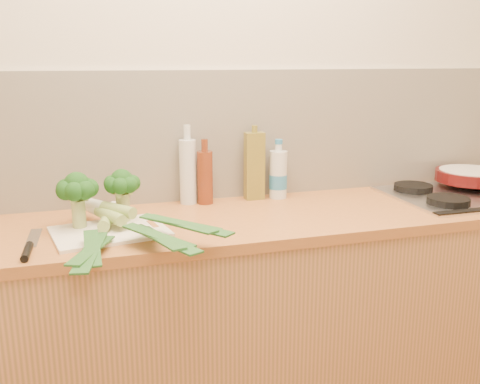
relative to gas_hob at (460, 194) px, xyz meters
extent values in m
plane|color=beige|center=(-1.02, 0.30, 0.39)|extent=(3.50, 0.00, 3.50)
cube|color=silver|center=(-1.02, 0.29, 0.26)|extent=(3.20, 0.02, 0.54)
cube|color=#BE7D4F|center=(-1.02, 0.00, -0.48)|extent=(3.20, 0.60, 0.86)
cube|color=#B66D35|center=(-1.02, 0.00, -0.03)|extent=(3.20, 0.62, 0.04)
cube|color=silver|center=(0.00, 0.00, -0.01)|extent=(0.58, 0.50, 0.01)
cylinder|color=black|center=(-0.15, -0.12, 0.01)|extent=(0.17, 0.17, 0.03)
cylinder|color=black|center=(-0.15, 0.12, 0.01)|extent=(0.17, 0.17, 0.03)
cylinder|color=black|center=(0.15, 0.12, 0.01)|extent=(0.17, 0.17, 0.03)
cube|color=white|center=(-1.49, -0.07, -0.01)|extent=(0.42, 0.34, 0.01)
cylinder|color=#94A25E|center=(-1.58, 0.00, 0.05)|extent=(0.05, 0.05, 0.10)
sphere|color=#11380F|center=(-1.58, 0.00, 0.15)|extent=(0.09, 0.09, 0.09)
sphere|color=#11380F|center=(-1.54, 0.00, 0.13)|extent=(0.07, 0.07, 0.07)
sphere|color=#11380F|center=(-1.56, 0.03, 0.13)|extent=(0.07, 0.07, 0.07)
sphere|color=#11380F|center=(-1.59, 0.04, 0.13)|extent=(0.07, 0.07, 0.07)
sphere|color=#11380F|center=(-1.62, 0.02, 0.13)|extent=(0.07, 0.07, 0.07)
sphere|color=#11380F|center=(-1.62, -0.02, 0.13)|extent=(0.07, 0.07, 0.07)
sphere|color=#11380F|center=(-1.59, -0.04, 0.13)|extent=(0.07, 0.07, 0.07)
sphere|color=#11380F|center=(-1.56, -0.03, 0.13)|extent=(0.07, 0.07, 0.07)
cylinder|color=#94A25E|center=(-1.43, 0.03, 0.05)|extent=(0.05, 0.05, 0.10)
sphere|color=#11380F|center=(-1.43, 0.03, 0.15)|extent=(0.08, 0.08, 0.08)
sphere|color=#11380F|center=(-1.39, 0.03, 0.13)|extent=(0.06, 0.06, 0.06)
sphere|color=#11380F|center=(-1.41, 0.06, 0.13)|extent=(0.06, 0.06, 0.06)
sphere|color=#11380F|center=(-1.44, 0.07, 0.13)|extent=(0.06, 0.06, 0.06)
sphere|color=#11380F|center=(-1.46, 0.05, 0.13)|extent=(0.06, 0.06, 0.06)
sphere|color=#11380F|center=(-1.46, 0.02, 0.13)|extent=(0.06, 0.06, 0.06)
sphere|color=#11380F|center=(-1.44, 0.00, 0.13)|extent=(0.06, 0.06, 0.06)
sphere|color=#11380F|center=(-1.41, 0.00, 0.13)|extent=(0.06, 0.06, 0.06)
cylinder|color=white|center=(-1.47, 0.10, 0.02)|extent=(0.06, 0.13, 0.04)
cylinder|color=#87A351|center=(-1.49, -0.02, 0.02)|extent=(0.07, 0.15, 0.04)
cube|color=#1C4E1F|center=(-1.55, -0.32, 0.02)|extent=(0.15, 0.30, 0.02)
cube|color=#1C4E1F|center=(-1.56, -0.34, 0.02)|extent=(0.12, 0.34, 0.01)
cube|color=#1C4E1F|center=(-1.55, -0.31, 0.02)|extent=(0.05, 0.28, 0.02)
cylinder|color=white|center=(-1.54, 0.10, 0.04)|extent=(0.09, 0.14, 0.04)
cylinder|color=#87A351|center=(-1.48, -0.03, 0.04)|extent=(0.11, 0.17, 0.04)
cube|color=#1C4E1F|center=(-1.35, -0.32, 0.04)|extent=(0.12, 0.30, 0.02)
cube|color=#1C4E1F|center=(-1.34, -0.34, 0.04)|extent=(0.19, 0.33, 0.01)
cube|color=#1C4E1F|center=(-1.35, -0.31, 0.04)|extent=(0.20, 0.25, 0.02)
cylinder|color=white|center=(-1.53, 0.07, 0.06)|extent=(0.10, 0.12, 0.04)
cylinder|color=#87A351|center=(-1.45, -0.03, 0.06)|extent=(0.12, 0.14, 0.04)
cube|color=#1C4E1F|center=(-1.27, -0.26, 0.06)|extent=(0.18, 0.29, 0.02)
cube|color=#1C4E1F|center=(-1.26, -0.28, 0.06)|extent=(0.25, 0.30, 0.01)
cube|color=#1C4E1F|center=(-1.28, -0.25, 0.06)|extent=(0.24, 0.22, 0.02)
cube|color=silver|center=(-1.73, -0.05, -0.01)|extent=(0.05, 0.20, 0.00)
cylinder|color=black|center=(-1.74, -0.21, 0.00)|extent=(0.03, 0.13, 0.02)
cylinder|color=#4A0C0C|center=(0.14, 0.11, 0.05)|extent=(0.31, 0.31, 0.05)
cylinder|color=beige|center=(0.14, 0.11, 0.08)|extent=(0.28, 0.28, 0.00)
cube|color=olive|center=(-0.86, 0.23, 0.13)|extent=(0.08, 0.05, 0.29)
cylinder|color=olive|center=(-0.86, 0.23, 0.29)|extent=(0.02, 0.02, 0.03)
cylinder|color=silver|center=(-1.15, 0.24, 0.12)|extent=(0.07, 0.07, 0.27)
cylinder|color=silver|center=(-1.15, 0.24, 0.28)|extent=(0.03, 0.03, 0.06)
cylinder|color=maroon|center=(-1.08, 0.22, 0.09)|extent=(0.06, 0.06, 0.22)
cylinder|color=maroon|center=(-1.08, 0.22, 0.23)|extent=(0.03, 0.03, 0.05)
cylinder|color=silver|center=(-0.76, 0.22, 0.09)|extent=(0.08, 0.08, 0.20)
cylinder|color=silver|center=(-0.76, 0.22, 0.20)|extent=(0.03, 0.03, 0.03)
cylinder|color=teal|center=(-0.76, 0.22, 0.06)|extent=(0.08, 0.08, 0.06)
camera|label=1|loc=(-1.57, -1.87, 0.57)|focal=40.00mm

